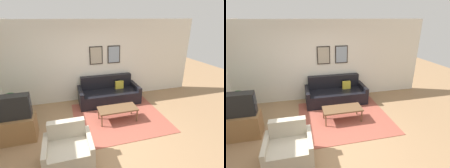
% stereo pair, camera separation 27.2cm
% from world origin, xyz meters
% --- Properties ---
extents(ground_plane, '(16.00, 16.00, 0.00)m').
position_xyz_m(ground_plane, '(0.00, 0.00, 0.00)').
color(ground_plane, '#997551').
extents(area_rug, '(2.57, 2.29, 0.01)m').
position_xyz_m(area_rug, '(0.71, 0.94, 0.01)').
color(area_rug, '#9E4C3D').
rests_on(area_rug, ground_plane).
extents(wall_back, '(8.00, 0.09, 2.70)m').
position_xyz_m(wall_back, '(0.01, 2.47, 1.35)').
color(wall_back, silver).
rests_on(wall_back, ground_plane).
extents(couch, '(2.02, 0.90, 0.86)m').
position_xyz_m(couch, '(0.69, 2.01, 0.29)').
color(couch, black).
rests_on(couch, ground_plane).
extents(coffee_table, '(1.08, 0.49, 0.39)m').
position_xyz_m(coffee_table, '(0.61, 0.79, 0.36)').
color(coffee_table, brown).
rests_on(coffee_table, ground_plane).
extents(tv_stand, '(0.79, 0.49, 0.59)m').
position_xyz_m(tv_stand, '(-1.88, 0.66, 0.30)').
color(tv_stand, olive).
rests_on(tv_stand, ground_plane).
extents(tv, '(0.70, 0.28, 0.55)m').
position_xyz_m(tv, '(-1.88, 0.66, 0.87)').
color(tv, black).
rests_on(tv, tv_stand).
extents(armchair, '(0.91, 0.76, 0.82)m').
position_xyz_m(armchair, '(-0.79, -0.43, 0.29)').
color(armchair, '#B2A893').
rests_on(armchair, ground_plane).
extents(potted_plant_tall, '(0.68, 0.68, 1.05)m').
position_xyz_m(potted_plant_tall, '(-2.27, 0.99, 0.69)').
color(potted_plant_tall, beige).
rests_on(potted_plant_tall, ground_plane).
extents(potted_plant_by_window, '(0.55, 0.55, 0.83)m').
position_xyz_m(potted_plant_by_window, '(-2.20, 1.63, 0.51)').
color(potted_plant_by_window, '#383D42').
rests_on(potted_plant_by_window, ground_plane).
extents(potted_plant_small, '(0.36, 0.36, 0.63)m').
position_xyz_m(potted_plant_small, '(-2.18, 1.46, 0.39)').
color(potted_plant_small, '#935638').
rests_on(potted_plant_small, ground_plane).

